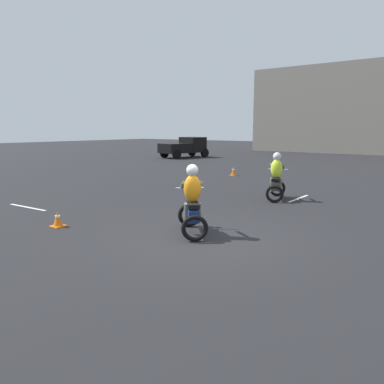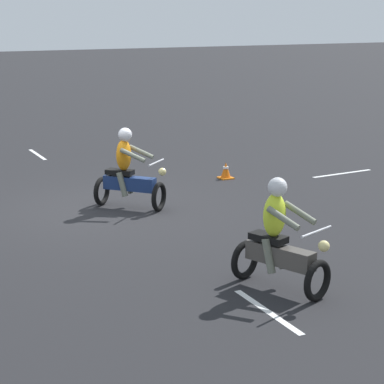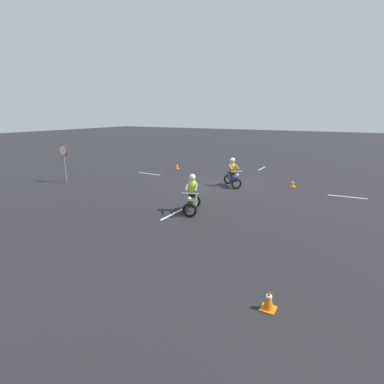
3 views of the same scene
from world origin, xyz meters
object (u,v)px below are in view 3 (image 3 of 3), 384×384
object	(u,v)px
motorcycle_rider_foreground	(232,174)
traffic_cone_far_right	(293,184)
traffic_cone_mid_center	(269,300)
motorcycle_rider_background	(192,196)
stop_sign	(64,156)
traffic_cone_far_center	(177,167)

from	to	relation	value
motorcycle_rider_foreground	traffic_cone_far_right	distance (m)	3.51
traffic_cone_mid_center	traffic_cone_far_right	size ratio (longest dim) A/B	1.19
traffic_cone_mid_center	motorcycle_rider_background	bearing A→B (deg)	-46.91
stop_sign	traffic_cone_mid_center	bearing A→B (deg)	156.38
motorcycle_rider_background	motorcycle_rider_foreground	bearing A→B (deg)	-107.83
motorcycle_rider_background	stop_sign	world-z (taller)	stop_sign
motorcycle_rider_background	traffic_cone_mid_center	distance (m)	6.84
stop_sign	traffic_cone_far_center	world-z (taller)	stop_sign
motorcycle_rider_foreground	stop_sign	world-z (taller)	stop_sign
motorcycle_rider_foreground	traffic_cone_far_center	xyz separation A→B (m)	(5.77, -3.21, -0.55)
stop_sign	traffic_cone_far_right	xyz separation A→B (m)	(-12.43, -5.52, -1.44)
motorcycle_rider_foreground	stop_sign	xyz separation A→B (m)	(9.31, 4.00, 0.91)
traffic_cone_mid_center	traffic_cone_far_right	distance (m)	11.87
motorcycle_rider_background	traffic_cone_far_center	world-z (taller)	motorcycle_rider_background
motorcycle_rider_foreground	stop_sign	distance (m)	10.17
traffic_cone_far_center	stop_sign	bearing A→B (deg)	63.86
motorcycle_rider_foreground	traffic_cone_far_center	world-z (taller)	motorcycle_rider_foreground
traffic_cone_far_center	traffic_cone_mid_center	bearing A→B (deg)	128.50
traffic_cone_far_center	traffic_cone_far_right	bearing A→B (deg)	169.27
stop_sign	traffic_cone_far_right	bearing A→B (deg)	-156.05
stop_sign	traffic_cone_far_center	distance (m)	8.16
traffic_cone_mid_center	motorcycle_rider_foreground	bearing A→B (deg)	-64.36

